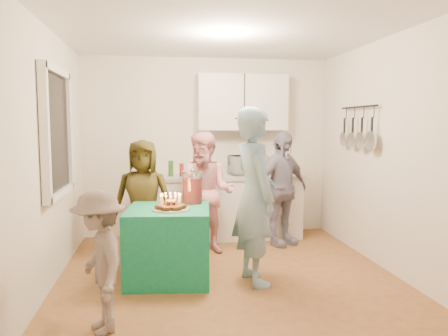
{
  "coord_description": "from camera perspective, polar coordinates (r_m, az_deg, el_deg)",
  "views": [
    {
      "loc": [
        -0.73,
        -4.43,
        1.63
      ],
      "look_at": [
        0.0,
        0.35,
        1.15
      ],
      "focal_mm": 35.0,
      "sensor_mm": 36.0,
      "label": 1
    }
  ],
  "objects": [
    {
      "name": "floor",
      "position": [
        4.78,
        0.65,
        -14.27
      ],
      "size": [
        4.0,
        4.0,
        0.0
      ],
      "primitive_type": "plane",
      "color": "brown",
      "rests_on": "ground"
    },
    {
      "name": "ceiling",
      "position": [
        4.6,
        0.69,
        17.84
      ],
      "size": [
        4.0,
        4.0,
        0.0
      ],
      "primitive_type": "plane",
      "color": "white",
      "rests_on": "floor"
    },
    {
      "name": "back_wall",
      "position": [
        6.48,
        -2.21,
        2.75
      ],
      "size": [
        3.6,
        3.6,
        0.0
      ],
      "primitive_type": "plane",
      "color": "silver",
      "rests_on": "floor"
    },
    {
      "name": "left_wall",
      "position": [
        4.57,
        -22.18,
        1.1
      ],
      "size": [
        4.0,
        4.0,
        0.0
      ],
      "primitive_type": "plane",
      "color": "silver",
      "rests_on": "floor"
    },
    {
      "name": "right_wall",
      "position": [
        5.12,
        20.99,
        1.59
      ],
      "size": [
        4.0,
        4.0,
        0.0
      ],
      "primitive_type": "plane",
      "color": "silver",
      "rests_on": "floor"
    },
    {
      "name": "window_night",
      "position": [
        4.85,
        -21.13,
        4.34
      ],
      "size": [
        0.04,
        1.0,
        1.2
      ],
      "primitive_type": "cube",
      "color": "black",
      "rests_on": "left_wall"
    },
    {
      "name": "counter",
      "position": [
        6.32,
        -0.06,
        -5.27
      ],
      "size": [
        2.2,
        0.58,
        0.86
      ],
      "primitive_type": "cube",
      "color": "white",
      "rests_on": "floor"
    },
    {
      "name": "countertop",
      "position": [
        6.25,
        -0.06,
        -1.17
      ],
      "size": [
        2.24,
        0.62,
        0.05
      ],
      "primitive_type": "cube",
      "color": "beige",
      "rests_on": "counter"
    },
    {
      "name": "upper_cabinet",
      "position": [
        6.41,
        2.42,
        8.53
      ],
      "size": [
        1.3,
        0.3,
        0.8
      ],
      "primitive_type": "cube",
      "color": "white",
      "rests_on": "back_wall"
    },
    {
      "name": "pot_rack",
      "position": [
        5.69,
        16.9,
        5.12
      ],
      "size": [
        0.12,
        1.0,
        0.6
      ],
      "primitive_type": "cube",
      "color": "black",
      "rests_on": "right_wall"
    },
    {
      "name": "microwave",
      "position": [
        6.29,
        3.09,
        0.37
      ],
      "size": [
        0.55,
        0.42,
        0.28
      ],
      "primitive_type": "imported",
      "rotation": [
        0.0,
        0.0,
        0.17
      ],
      "color": "white",
      "rests_on": "countertop"
    },
    {
      "name": "party_table",
      "position": [
        4.71,
        -7.24,
        -9.79
      ],
      "size": [
        0.94,
        0.94,
        0.76
      ],
      "primitive_type": "cube",
      "rotation": [
        0.0,
        0.0,
        -0.11
      ],
      "color": "#127B50",
      "rests_on": "floor"
    },
    {
      "name": "donut_cake",
      "position": [
        4.51,
        -6.98,
        -4.33
      ],
      "size": [
        0.38,
        0.38,
        0.18
      ],
      "primitive_type": null,
      "color": "#381C0C",
      "rests_on": "party_table"
    },
    {
      "name": "punch_jar",
      "position": [
        4.86,
        -4.15,
        -2.64
      ],
      "size": [
        0.22,
        0.22,
        0.34
      ],
      "primitive_type": "cylinder",
      "color": "#B10E15",
      "rests_on": "party_table"
    },
    {
      "name": "man_birthday",
      "position": [
        4.48,
        4.01,
        -3.65
      ],
      "size": [
        0.54,
        0.72,
        1.81
      ],
      "primitive_type": "imported",
      "rotation": [
        0.0,
        0.0,
        1.74
      ],
      "color": "#7FA1B8",
      "rests_on": "floor"
    },
    {
      "name": "woman_back_left",
      "position": [
        5.38,
        -10.52,
        -4.09
      ],
      "size": [
        0.76,
        0.55,
        1.46
      ],
      "primitive_type": "imported",
      "rotation": [
        0.0,
        0.0,
        -0.12
      ],
      "color": "#544A18",
      "rests_on": "floor"
    },
    {
      "name": "woman_back_center",
      "position": [
        5.54,
        -2.35,
        -3.25
      ],
      "size": [
        0.91,
        0.82,
        1.55
      ],
      "primitive_type": "imported",
      "rotation": [
        0.0,
        0.0,
        -0.37
      ],
      "color": "pink",
      "rests_on": "floor"
    },
    {
      "name": "woman_back_right",
      "position": [
        5.94,
        7.47,
        -2.7
      ],
      "size": [
        0.97,
        0.75,
        1.54
      ],
      "primitive_type": "imported",
      "rotation": [
        0.0,
        0.0,
        0.48
      ],
      "color": "#171036",
      "rests_on": "floor"
    },
    {
      "name": "child_near_left",
      "position": [
        3.62,
        -15.97,
        -11.67
      ],
      "size": [
        0.64,
        0.83,
        1.13
      ],
      "primitive_type": "imported",
      "rotation": [
        0.0,
        0.0,
        -1.24
      ],
      "color": "#655751",
      "rests_on": "floor"
    }
  ]
}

